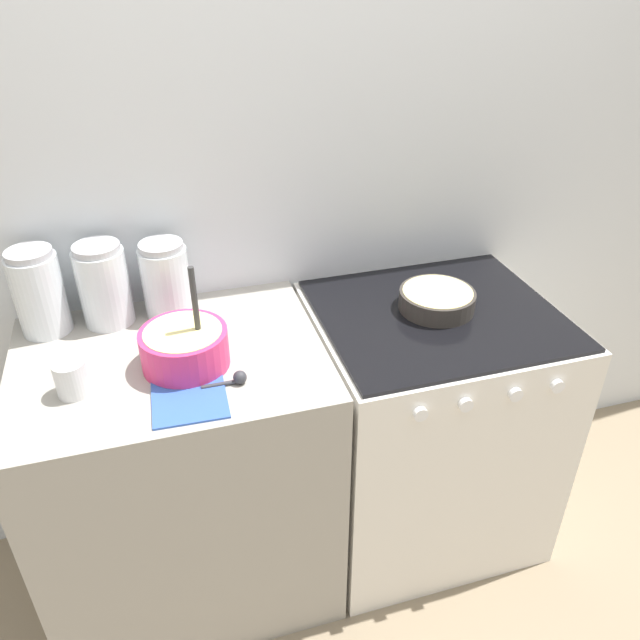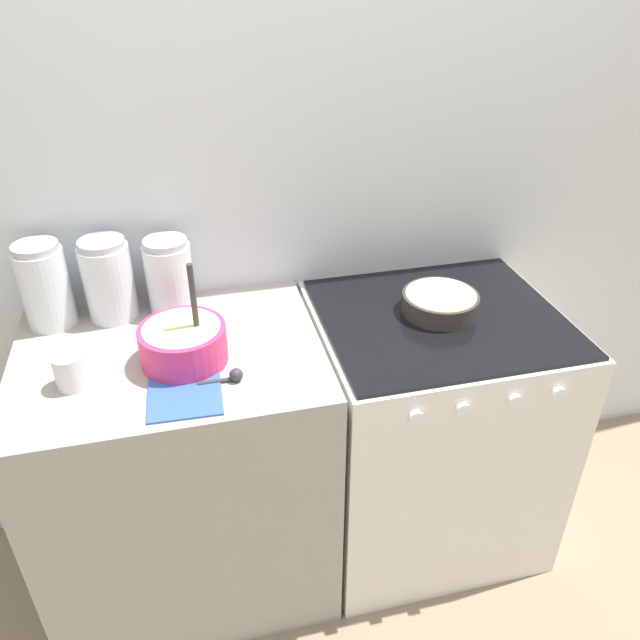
% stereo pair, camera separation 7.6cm
% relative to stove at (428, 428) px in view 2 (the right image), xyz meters
% --- Properties ---
extents(ground_plane, '(12.00, 12.00, 0.00)m').
position_rel_stove_xyz_m(ground_plane, '(-0.39, -0.33, -0.46)').
color(ground_plane, gray).
extents(wall_back, '(4.71, 0.05, 2.40)m').
position_rel_stove_xyz_m(wall_back, '(-0.39, 0.36, 0.74)').
color(wall_back, silver).
rests_on(wall_back, ground_plane).
extents(countertop_cabinet, '(0.86, 0.66, 0.92)m').
position_rel_stove_xyz_m(countertop_cabinet, '(-0.82, 0.00, 0.00)').
color(countertop_cabinet, '#9E998E').
rests_on(countertop_cabinet, ground_plane).
extents(stove, '(0.76, 0.68, 0.92)m').
position_rel_stove_xyz_m(stove, '(0.00, 0.00, 0.00)').
color(stove, white).
rests_on(stove, ground_plane).
extents(mixing_bowl, '(0.23, 0.23, 0.29)m').
position_rel_stove_xyz_m(mixing_bowl, '(-0.78, -0.05, 0.52)').
color(mixing_bowl, '#E0336B').
rests_on(mixing_bowl, countertop_cabinet).
extents(baking_pan, '(0.23, 0.23, 0.06)m').
position_rel_stove_xyz_m(baking_pan, '(0.00, 0.02, 0.49)').
color(baking_pan, '#38332D').
rests_on(baking_pan, stove).
extents(storage_jar_left, '(0.14, 0.14, 0.26)m').
position_rel_stove_xyz_m(storage_jar_left, '(-1.15, 0.24, 0.57)').
color(storage_jar_left, silver).
rests_on(storage_jar_left, countertop_cabinet).
extents(storage_jar_middle, '(0.15, 0.15, 0.25)m').
position_rel_stove_xyz_m(storage_jar_middle, '(-0.97, 0.24, 0.57)').
color(storage_jar_middle, silver).
rests_on(storage_jar_middle, countertop_cabinet).
extents(storage_jar_right, '(0.14, 0.14, 0.23)m').
position_rel_stove_xyz_m(storage_jar_right, '(-0.79, 0.24, 0.56)').
color(storage_jar_right, silver).
rests_on(storage_jar_right, countertop_cabinet).
extents(tin_can, '(0.08, 0.08, 0.10)m').
position_rel_stove_xyz_m(tin_can, '(-1.06, -0.10, 0.51)').
color(tin_can, silver).
rests_on(tin_can, countertop_cabinet).
extents(recipe_page, '(0.20, 0.29, 0.01)m').
position_rel_stove_xyz_m(recipe_page, '(-0.79, -0.16, 0.46)').
color(recipe_page, '#3359B2').
rests_on(recipe_page, countertop_cabinet).
extents(measuring_spoon, '(0.12, 0.04, 0.04)m').
position_rel_stove_xyz_m(measuring_spoon, '(-0.66, -0.18, 0.47)').
color(measuring_spoon, '#333338').
rests_on(measuring_spoon, countertop_cabinet).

